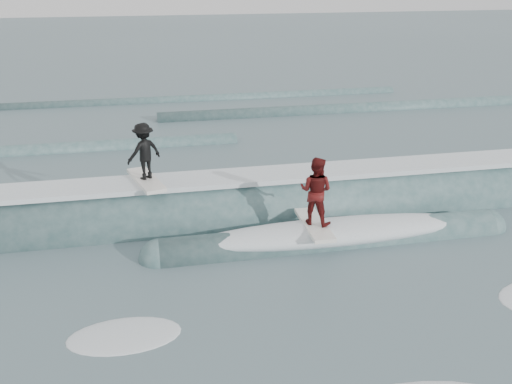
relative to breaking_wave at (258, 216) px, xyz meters
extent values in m
plane|color=#415A5E|center=(-0.21, -6.23, -0.04)|extent=(160.00, 160.00, 0.00)
cylinder|color=#335457|center=(-0.21, 0.26, -0.04)|extent=(21.43, 2.22, 2.22)
cylinder|color=#335457|center=(1.59, -1.94, -0.04)|extent=(9.00, 1.02, 1.02)
sphere|color=#335457|center=(-2.91, -1.94, -0.04)|extent=(1.02, 1.02, 1.02)
sphere|color=#335457|center=(6.09, -1.94, -0.04)|extent=(1.02, 1.02, 1.02)
cube|color=white|center=(-0.21, 0.26, 1.14)|extent=(18.00, 1.30, 0.14)
ellipsoid|color=white|center=(1.59, -1.94, 0.26)|extent=(7.60, 1.30, 0.60)
cube|color=white|center=(-3.08, 0.26, 1.26)|extent=(1.04, 2.07, 0.10)
imported|color=black|center=(-3.08, 0.26, 2.09)|extent=(1.15, 1.01, 1.55)
cube|color=white|center=(1.08, -1.94, 0.52)|extent=(0.59, 2.01, 0.10)
imported|color=#4E0F0E|center=(1.08, -1.94, 1.46)|extent=(1.09, 1.05, 1.77)
ellipsoid|color=white|center=(-3.75, -4.99, -0.04)|extent=(2.49, 1.70, 0.10)
cylinder|color=#335457|center=(8.68, 11.77, -0.04)|extent=(22.00, 0.80, 0.80)
cylinder|color=#335457|center=(0.24, 15.77, -0.04)|extent=(22.00, 0.60, 0.60)
camera|label=1|loc=(-3.13, -14.68, 6.72)|focal=40.00mm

